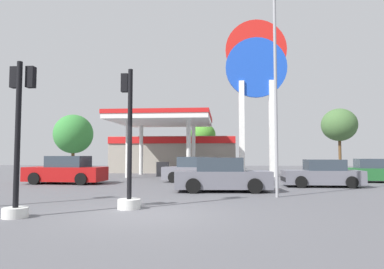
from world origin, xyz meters
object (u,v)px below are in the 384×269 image
object	(u,v)px
tree_2	(339,125)
car_3	(66,171)
traffic_signal_0	(129,165)
tree_1	(203,135)
tree_0	(73,134)
station_pole_sign	(256,76)
car_4	(371,172)
car_1	(222,176)
traffic_signal_1	(18,151)
car_0	(322,174)
car_2	(199,171)
corner_streetlamp	(276,76)

from	to	relation	value
tree_2	car_3	bearing A→B (deg)	-136.79
traffic_signal_0	car_3	bearing A→B (deg)	124.81
tree_1	tree_0	bearing A→B (deg)	176.52
station_pole_sign	car_4	xyz separation A→B (m)	(6.27, -4.80, -7.09)
car_1	car_4	bearing A→B (deg)	34.34
tree_2	traffic_signal_1	bearing A→B (deg)	-120.64
car_0	car_2	xyz separation A→B (m)	(-6.49, 2.30, 0.06)
tree_0	car_2	bearing A→B (deg)	-49.14
car_4	corner_streetlamp	bearing A→B (deg)	-129.51
station_pole_sign	car_2	size ratio (longest dim) A/B	2.66
car_0	traffic_signal_1	distance (m)	14.25
car_4	corner_streetlamp	distance (m)	11.42
car_0	car_3	world-z (taller)	car_3
station_pole_sign	car_4	world-z (taller)	station_pole_sign
car_3	tree_2	size ratio (longest dim) A/B	0.65
tree_1	car_1	bearing A→B (deg)	-84.58
traffic_signal_0	tree_1	size ratio (longest dim) A/B	0.81
traffic_signal_0	tree_2	xyz separation A→B (m)	(15.80, 29.24, 3.69)
station_pole_sign	traffic_signal_0	xyz separation A→B (m)	(-5.43, -16.16, -6.41)
car_4	car_1	bearing A→B (deg)	-145.66
station_pole_sign	tree_1	distance (m)	13.59
corner_streetlamp	car_2	bearing A→B (deg)	115.83
car_4	tree_2	xyz separation A→B (m)	(4.10, 17.89, 4.36)
car_3	car_0	bearing A→B (deg)	-2.85
car_1	traffic_signal_0	size ratio (longest dim) A/B	1.02
traffic_signal_1	tree_2	size ratio (longest dim) A/B	0.60
traffic_signal_1	tree_2	bearing A→B (deg)	59.36
car_4	traffic_signal_1	world-z (taller)	traffic_signal_1
car_2	car_0	bearing A→B (deg)	-19.55
station_pole_sign	car_2	distance (m)	9.99
car_3	tree_0	bearing A→B (deg)	113.39
car_2	tree_1	xyz separation A→B (m)	(-0.81, 17.95, 3.19)
station_pole_sign	car_1	distance (m)	13.24
tree_1	corner_streetlamp	world-z (taller)	corner_streetlamp
car_0	traffic_signal_0	xyz separation A→B (m)	(-7.91, -8.01, 0.68)
station_pole_sign	car_3	world-z (taller)	station_pole_sign
car_2	traffic_signal_1	bearing A→B (deg)	-108.13
tree_1	tree_2	bearing A→B (deg)	3.66
station_pole_sign	tree_1	xyz separation A→B (m)	(-4.82, 12.11, -3.85)
tree_2	traffic_signal_0	bearing A→B (deg)	-118.39
car_4	car_2	bearing A→B (deg)	-174.23
car_3	corner_streetlamp	xyz separation A→B (m)	(10.96, -5.59, 3.97)
tree_1	car_0	bearing A→B (deg)	-70.18
car_1	traffic_signal_0	bearing A→B (deg)	-117.93
traffic_signal_0	tree_1	distance (m)	28.39
traffic_signal_1	tree_1	size ratio (longest dim) A/B	0.78
car_3	tree_0	size ratio (longest dim) A/B	0.69
station_pole_sign	car_4	size ratio (longest dim) A/B	2.99
car_0	traffic_signal_1	bearing A→B (deg)	-137.11
car_4	station_pole_sign	bearing A→B (deg)	142.55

